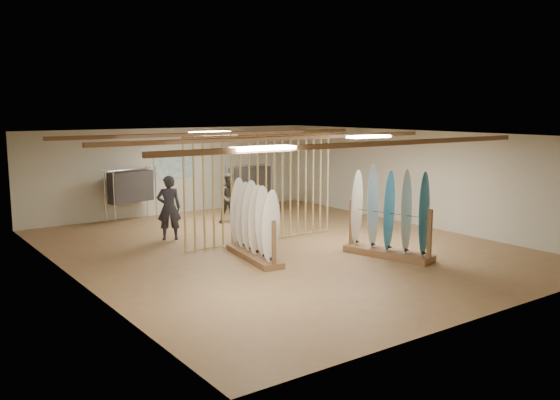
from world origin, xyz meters
TOP-DOWN VIEW (x-y plane):
  - floor at (0.00, 0.00)m, footprint 12.00×12.00m
  - ceiling at (0.00, 0.00)m, footprint 12.00×12.00m
  - wall_back at (0.00, 6.00)m, footprint 12.00×0.00m
  - wall_front at (0.00, -6.00)m, footprint 12.00×0.00m
  - wall_left at (-5.00, 0.00)m, footprint 0.00×12.00m
  - wall_right at (5.00, 0.00)m, footprint 0.00×12.00m
  - ceiling_slats at (0.00, 0.00)m, footprint 9.50×6.12m
  - light_panels at (0.00, 0.00)m, footprint 1.20×0.35m
  - bamboo_partition at (0.00, 0.80)m, footprint 4.45×0.05m
  - poster at (0.00, 5.98)m, footprint 1.40×0.03m
  - rack_left at (-1.14, -0.56)m, footprint 0.86×2.30m
  - rack_right at (1.53, -2.21)m, footprint 1.08×2.24m
  - clothing_rack_a at (-1.71, 5.40)m, footprint 1.50×0.76m
  - clothing_rack_b at (1.90, 4.37)m, footprint 1.55×0.46m
  - shopper_a at (-1.85, 2.42)m, footprint 0.84×0.71m
  - shopper_b at (0.65, 3.49)m, footprint 1.00×0.89m

SIDE VIEW (x-z plane):
  - floor at x=0.00m, z-range 0.00..0.00m
  - rack_left at x=-1.14m, z-range -0.29..1.53m
  - rack_right at x=1.53m, z-range -0.33..1.73m
  - shopper_b at x=0.65m, z-range 0.00..1.71m
  - shopper_a at x=-1.85m, z-range 0.00..1.94m
  - clothing_rack_a at x=-1.71m, z-range 0.25..1.90m
  - clothing_rack_b at x=1.90m, z-range 0.25..1.91m
  - bamboo_partition at x=0.00m, z-range 0.01..2.79m
  - wall_back at x=0.00m, z-range -4.60..7.40m
  - wall_front at x=0.00m, z-range -4.60..7.40m
  - wall_left at x=-5.00m, z-range -4.60..7.40m
  - wall_right at x=5.00m, z-range -4.60..7.40m
  - poster at x=0.00m, z-range 1.15..2.05m
  - ceiling_slats at x=0.00m, z-range 2.67..2.77m
  - light_panels at x=0.00m, z-range 2.71..2.77m
  - ceiling at x=0.00m, z-range 2.80..2.80m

